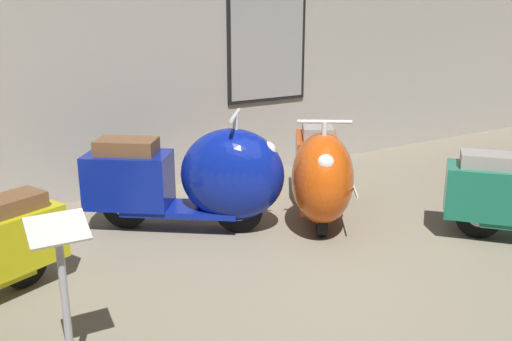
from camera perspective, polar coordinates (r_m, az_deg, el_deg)
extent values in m
plane|color=gray|center=(4.25, 8.86, -13.08)|extent=(60.00, 60.00, 0.00)
cube|color=#ADA89E|center=(6.55, -9.66, 15.03)|extent=(18.00, 0.20, 3.87)
cube|color=black|center=(7.07, 1.12, 12.76)|extent=(1.09, 0.03, 1.46)
cube|color=#9E9E9E|center=(7.05, 1.20, 12.75)|extent=(1.01, 0.01, 1.38)
cylinder|color=black|center=(4.71, -22.21, -8.48)|extent=(0.38, 0.22, 0.39)
cylinder|color=silver|center=(4.71, -22.21, -8.48)|extent=(0.20, 0.15, 0.17)
cube|color=gold|center=(4.61, -22.90, -6.23)|extent=(0.75, 0.61, 0.42)
cube|color=brown|center=(4.51, -23.28, -3.07)|extent=(0.53, 0.43, 0.12)
cylinder|color=black|center=(5.34, -1.73, -3.79)|extent=(0.42, 0.35, 0.46)
cylinder|color=silver|center=(5.34, -1.73, -3.79)|extent=(0.23, 0.21, 0.21)
cylinder|color=black|center=(5.58, -12.84, -3.32)|extent=(0.42, 0.35, 0.46)
cylinder|color=silver|center=(5.58, -12.84, -3.32)|extent=(0.23, 0.21, 0.21)
cube|color=navy|center=(5.44, -7.40, -3.79)|extent=(1.11, 0.98, 0.06)
ellipsoid|color=navy|center=(5.24, -2.37, -0.44)|extent=(1.12, 1.05, 0.87)
cube|color=navy|center=(5.48, -12.56, -0.88)|extent=(0.89, 0.83, 0.50)
cube|color=brown|center=(5.40, -12.77, 2.36)|extent=(0.63, 0.58, 0.14)
sphere|color=silver|center=(5.14, 1.13, 1.99)|extent=(0.17, 0.17, 0.17)
cylinder|color=silver|center=(5.14, -2.05, 3.79)|extent=(0.05, 0.05, 0.32)
cylinder|color=silver|center=(5.10, -2.07, 5.54)|extent=(0.33, 0.42, 0.04)
cube|color=silver|center=(5.54, -1.95, -0.13)|extent=(0.62, 0.47, 0.03)
cylinder|color=black|center=(5.31, 6.56, -4.14)|extent=(0.31, 0.41, 0.44)
cylinder|color=silver|center=(5.31, 6.56, -4.14)|extent=(0.20, 0.22, 0.20)
cylinder|color=black|center=(6.29, 5.96, -0.80)|extent=(0.31, 0.41, 0.44)
cylinder|color=silver|center=(6.29, 5.96, -0.80)|extent=(0.20, 0.22, 0.20)
cube|color=#C6470F|center=(5.80, 6.23, -2.53)|extent=(0.90, 1.08, 0.05)
ellipsoid|color=#C6470F|center=(5.26, 6.63, -0.77)|extent=(0.98, 1.08, 0.83)
cube|color=#C6470F|center=(6.18, 6.05, 1.20)|extent=(0.77, 0.86, 0.48)
cube|color=gray|center=(6.10, 6.14, 3.96)|extent=(0.54, 0.60, 0.13)
sphere|color=silver|center=(4.90, 6.95, 0.71)|extent=(0.16, 0.16, 0.16)
cylinder|color=silver|center=(5.13, 6.79, 3.18)|extent=(0.05, 0.05, 0.30)
cylinder|color=silver|center=(5.10, 6.85, 4.85)|extent=(0.42, 0.30, 0.03)
cube|color=silver|center=(5.30, 9.60, -1.36)|extent=(0.42, 0.62, 0.03)
cylinder|color=black|center=(5.61, 21.33, -4.17)|extent=(0.34, 0.37, 0.42)
cylinder|color=silver|center=(5.61, 21.33, -4.17)|extent=(0.20, 0.21, 0.19)
cube|color=#196B51|center=(5.54, 22.01, -1.97)|extent=(0.79, 0.81, 0.46)
cube|color=gray|center=(5.46, 22.34, 0.94)|extent=(0.55, 0.57, 0.13)
cylinder|color=#A5A5AD|center=(3.47, -18.47, -12.41)|extent=(0.04, 0.04, 0.86)
cube|color=silver|center=(3.28, -19.18, -5.50)|extent=(0.33, 0.24, 0.12)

